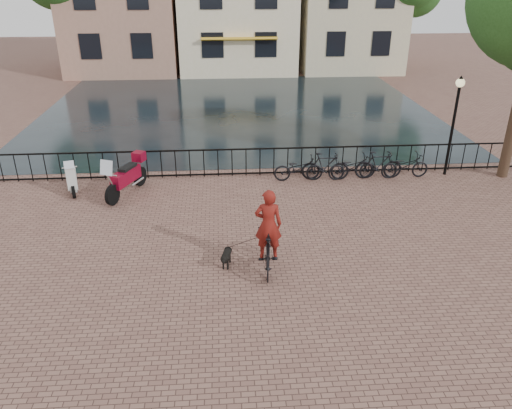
{
  "coord_description": "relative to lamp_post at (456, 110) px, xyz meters",
  "views": [
    {
      "loc": [
        -0.84,
        -8.71,
        6.77
      ],
      "look_at": [
        0.0,
        3.0,
        1.2
      ],
      "focal_mm": 35.0,
      "sensor_mm": 36.0,
      "label": 1
    }
  ],
  "objects": [
    {
      "name": "lamp_post",
      "position": [
        0.0,
        0.0,
        0.0
      ],
      "size": [
        0.3,
        0.3,
        3.45
      ],
      "color": "black",
      "rests_on": "ground"
    },
    {
      "name": "motorcycle",
      "position": [
        -11.2,
        -0.99,
        -1.6
      ],
      "size": [
        1.33,
        2.2,
        1.55
      ],
      "rotation": [
        0.0,
        0.0,
        -0.41
      ],
      "color": "maroon",
      "rests_on": "ground"
    },
    {
      "name": "parked_bike_2",
      "position": [
        -3.5,
        -0.2,
        -1.93
      ],
      "size": [
        1.76,
        0.76,
        0.9
      ],
      "primitive_type": "imported",
      "rotation": [
        0.0,
        0.0,
        1.66
      ],
      "color": "black",
      "rests_on": "ground"
    },
    {
      "name": "ground",
      "position": [
        -7.2,
        -7.6,
        -2.38
      ],
      "size": [
        100.0,
        100.0,
        0.0
      ],
      "primitive_type": "plane",
      "color": "brown",
      "rests_on": "ground"
    },
    {
      "name": "railing",
      "position": [
        -7.2,
        0.4,
        -1.87
      ],
      "size": [
        20.0,
        0.05,
        1.02
      ],
      "color": "black",
      "rests_on": "ground"
    },
    {
      "name": "dog",
      "position": [
        -8.01,
        -5.6,
        -2.13
      ],
      "size": [
        0.37,
        0.76,
        0.49
      ],
      "rotation": [
        0.0,
        0.0,
        -0.19
      ],
      "color": "black",
      "rests_on": "ground"
    },
    {
      "name": "canal_water",
      "position": [
        -7.2,
        9.7,
        -2.38
      ],
      "size": [
        20.0,
        20.0,
        0.0
      ],
      "primitive_type": "plane",
      "color": "black",
      "rests_on": "ground"
    },
    {
      "name": "parked_bike_3",
      "position": [
        -2.55,
        -0.2,
        -1.88
      ],
      "size": [
        1.67,
        0.51,
        1.0
      ],
      "primitive_type": "imported",
      "rotation": [
        0.0,
        0.0,
        1.55
      ],
      "color": "black",
      "rests_on": "ground"
    },
    {
      "name": "parked_bike_4",
      "position": [
        -1.6,
        -0.2,
        -1.93
      ],
      "size": [
        1.75,
        0.69,
        0.9
      ],
      "primitive_type": "imported",
      "rotation": [
        0.0,
        0.0,
        1.63
      ],
      "color": "black",
      "rests_on": "ground"
    },
    {
      "name": "cyclist",
      "position": [
        -6.99,
        -5.83,
        -1.43
      ],
      "size": [
        0.83,
        1.87,
        2.5
      ],
      "rotation": [
        0.0,
        0.0,
        3.05
      ],
      "color": "black",
      "rests_on": "ground"
    },
    {
      "name": "scooter",
      "position": [
        -13.04,
        -0.6,
        -1.72
      ],
      "size": [
        0.78,
        1.48,
        1.32
      ],
      "rotation": [
        0.0,
        0.0,
        0.27
      ],
      "color": "silver",
      "rests_on": "ground"
    },
    {
      "name": "parked_bike_0",
      "position": [
        -5.4,
        -0.2,
        -1.93
      ],
      "size": [
        1.72,
        0.6,
        0.9
      ],
      "primitive_type": "imported",
      "rotation": [
        0.0,
        0.0,
        1.57
      ],
      "color": "black",
      "rests_on": "ground"
    },
    {
      "name": "parked_bike_1",
      "position": [
        -4.45,
        -0.2,
        -1.88
      ],
      "size": [
        1.7,
        0.61,
        1.0
      ],
      "primitive_type": "imported",
      "rotation": [
        0.0,
        0.0,
        1.49
      ],
      "color": "black",
      "rests_on": "ground"
    }
  ]
}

